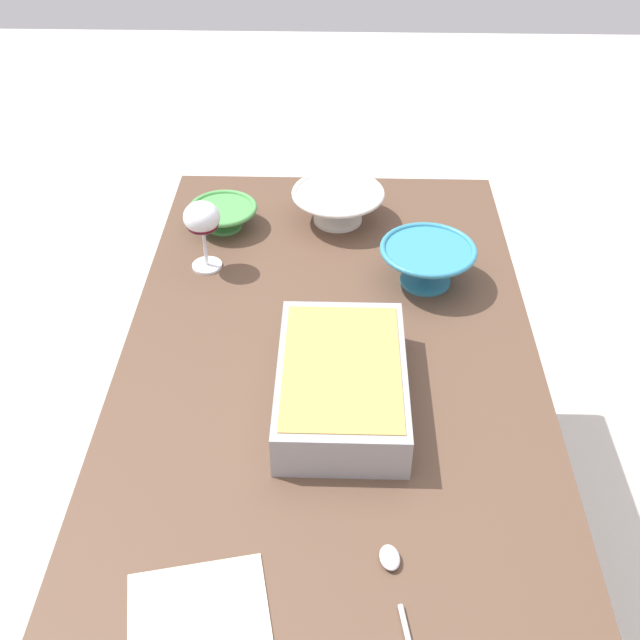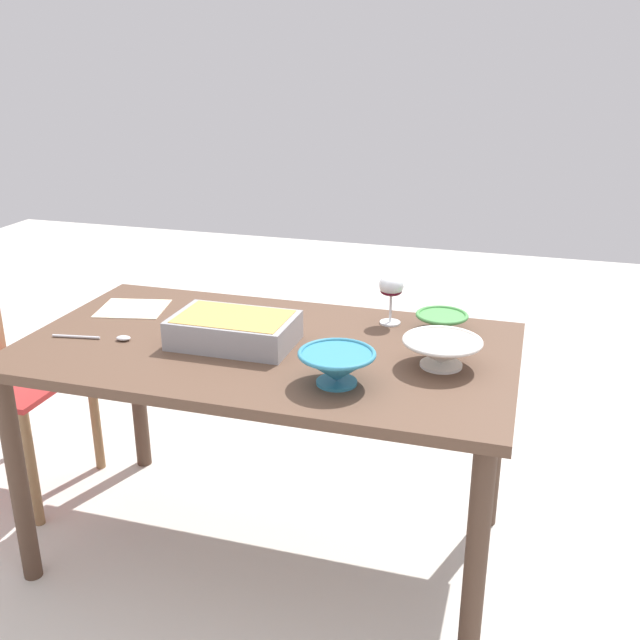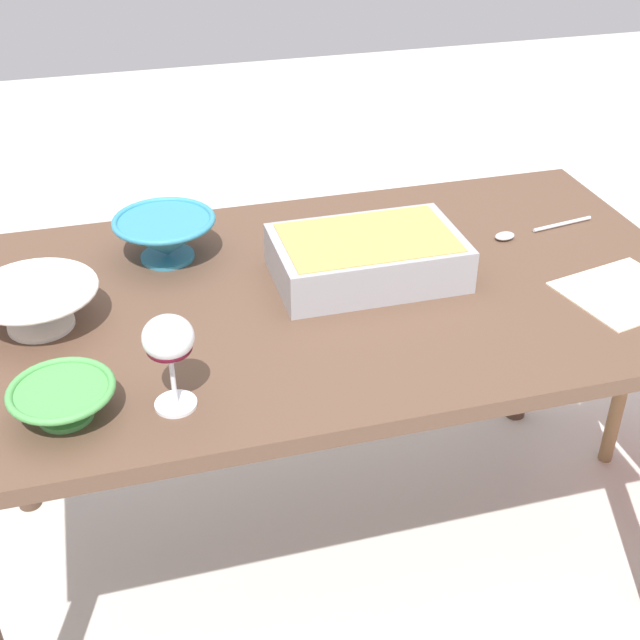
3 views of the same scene
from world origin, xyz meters
name	(u,v)px [view 1 (image 1 of 3)]	position (x,y,z in m)	size (l,w,h in m)	color
ground_plane	(327,579)	(0.00, 0.00, 0.00)	(8.00, 8.00, 0.00)	beige
dining_table	(329,397)	(0.00, 0.00, 0.64)	(1.45, 0.81, 0.72)	brown
wine_glass	(202,221)	(0.31, 0.28, 0.84)	(0.08, 0.08, 0.16)	white
casserole_dish	(342,381)	(-0.09, -0.02, 0.77)	(0.36, 0.23, 0.09)	#99999E
mixing_bowl	(338,204)	(0.52, -0.01, 0.77)	(0.22, 0.22, 0.08)	white
small_bowl	(427,263)	(0.27, -0.20, 0.77)	(0.20, 0.20, 0.09)	teal
serving_bowl	(223,215)	(0.48, 0.26, 0.76)	(0.16, 0.16, 0.06)	#4C994C
serving_spoon	(397,589)	(-0.47, -0.10, 0.73)	(0.25, 0.06, 0.01)	silver
napkin	(200,634)	(-0.54, 0.17, 0.73)	(0.22, 0.19, 0.00)	beige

